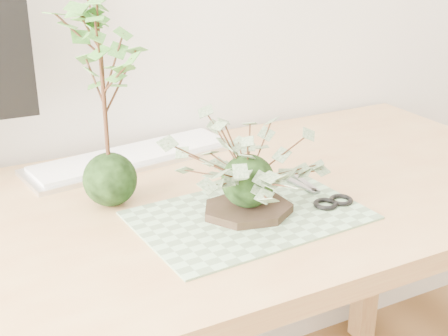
{
  "coord_description": "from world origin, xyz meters",
  "views": [
    {
      "loc": [
        -0.46,
        0.27,
        1.24
      ],
      "look_at": [
        0.0,
        1.14,
        0.84
      ],
      "focal_mm": 50.0,
      "sensor_mm": 36.0,
      "label": 1
    }
  ],
  "objects_px": {
    "ivy_kokedama": "(248,157)",
    "keyboard": "(132,157)",
    "maple_kokedama": "(100,48)",
    "desk": "(180,248)"
  },
  "relations": [
    {
      "from": "ivy_kokedama",
      "to": "keyboard",
      "type": "xyz_separation_m",
      "value": [
        -0.09,
        0.35,
        -0.1
      ]
    },
    {
      "from": "maple_kokedama",
      "to": "desk",
      "type": "bearing_deg",
      "value": -32.37
    },
    {
      "from": "keyboard",
      "to": "ivy_kokedama",
      "type": "bearing_deg",
      "value": -83.23
    },
    {
      "from": "desk",
      "to": "keyboard",
      "type": "bearing_deg",
      "value": 89.32
    },
    {
      "from": "desk",
      "to": "maple_kokedama",
      "type": "relative_size",
      "value": 3.85
    },
    {
      "from": "ivy_kokedama",
      "to": "maple_kokedama",
      "type": "distance_m",
      "value": 0.31
    },
    {
      "from": "desk",
      "to": "keyboard",
      "type": "relative_size",
      "value": 3.3
    },
    {
      "from": "ivy_kokedama",
      "to": "maple_kokedama",
      "type": "relative_size",
      "value": 0.85
    },
    {
      "from": "ivy_kokedama",
      "to": "keyboard",
      "type": "bearing_deg",
      "value": 104.6
    },
    {
      "from": "desk",
      "to": "keyboard",
      "type": "xyz_separation_m",
      "value": [
        0.0,
        0.26,
        0.1
      ]
    }
  ]
}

